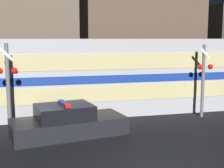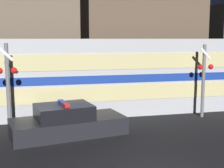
# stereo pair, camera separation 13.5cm
# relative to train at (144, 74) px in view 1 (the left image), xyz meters

# --- Properties ---
(train) EXTENTS (22.42, 3.14, 3.80)m
(train) POSITION_rel_train_xyz_m (0.00, 0.00, 0.00)
(train) COLOR #B7BABF
(train) RESTS_ON ground_plane
(police_car) EXTENTS (4.73, 2.63, 1.35)m
(police_car) POSITION_rel_train_xyz_m (-4.51, -3.72, -1.40)
(police_car) COLOR black
(police_car) RESTS_ON ground_plane
(crossing_signal_near) EXTENTS (0.81, 0.36, 3.54)m
(crossing_signal_near) POSITION_rel_train_xyz_m (2.19, -2.41, 0.08)
(crossing_signal_near) COLOR slate
(crossing_signal_near) RESTS_ON ground_plane
(crossing_signal_far) EXTENTS (0.81, 0.36, 3.64)m
(crossing_signal_far) POSITION_rel_train_xyz_m (-6.78, -2.78, 0.13)
(crossing_signal_far) COLOR slate
(crossing_signal_far) RESTS_ON ground_plane
(building_left) EXTENTS (6.44, 5.36, 9.32)m
(building_left) POSITION_rel_train_xyz_m (-6.14, 6.37, 2.76)
(building_left) COLOR brown
(building_left) RESTS_ON ground_plane
(building_center) EXTENTS (8.38, 5.34, 10.30)m
(building_center) POSITION_rel_train_xyz_m (1.84, 6.49, 3.25)
(building_center) COLOR brown
(building_center) RESTS_ON ground_plane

